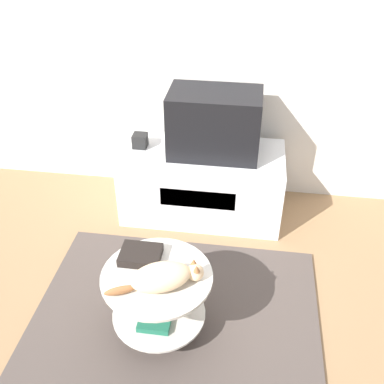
{
  "coord_description": "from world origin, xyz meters",
  "views": [
    {
      "loc": [
        0.35,
        -1.7,
        2.2
      ],
      "look_at": [
        0.03,
        0.53,
        0.61
      ],
      "focal_mm": 42.0,
      "sensor_mm": 36.0,
      "label": 1
    }
  ],
  "objects_px": {
    "tv": "(214,123)",
    "dvd_box": "(141,255)",
    "cat": "(163,277)",
    "speaker": "(140,141)"
  },
  "relations": [
    {
      "from": "dvd_box",
      "to": "cat",
      "type": "bearing_deg",
      "value": -47.83
    },
    {
      "from": "speaker",
      "to": "dvd_box",
      "type": "distance_m",
      "value": 1.14
    },
    {
      "from": "speaker",
      "to": "cat",
      "type": "height_order",
      "value": "speaker"
    },
    {
      "from": "tv",
      "to": "cat",
      "type": "distance_m",
      "value": 1.31
    },
    {
      "from": "tv",
      "to": "dvd_box",
      "type": "distance_m",
      "value": 1.17
    },
    {
      "from": "dvd_box",
      "to": "cat",
      "type": "relative_size",
      "value": 0.46
    },
    {
      "from": "tv",
      "to": "speaker",
      "type": "height_order",
      "value": "tv"
    },
    {
      "from": "dvd_box",
      "to": "cat",
      "type": "xyz_separation_m",
      "value": [
        0.16,
        -0.18,
        0.04
      ]
    },
    {
      "from": "tv",
      "to": "cat",
      "type": "bearing_deg",
      "value": -95.68
    },
    {
      "from": "tv",
      "to": "dvd_box",
      "type": "bearing_deg",
      "value": -104.78
    }
  ]
}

